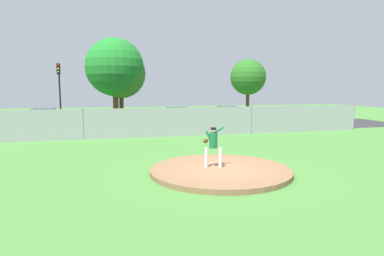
{
  "coord_description": "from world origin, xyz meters",
  "views": [
    {
      "loc": [
        -4.14,
        -11.94,
        3.32
      ],
      "look_at": [
        -0.29,
        3.42,
        1.38
      ],
      "focal_mm": 30.86,
      "sensor_mm": 36.0,
      "label": 1
    }
  ],
  "objects": [
    {
      "name": "ground_plane",
      "position": [
        0.0,
        6.0,
        0.0
      ],
      "size": [
        80.0,
        80.0,
        0.0
      ],
      "primitive_type": "plane",
      "color": "#427A33"
    },
    {
      "name": "asphalt_strip",
      "position": [
        0.0,
        14.5,
        0.0
      ],
      "size": [
        44.0,
        7.0,
        0.01
      ],
      "primitive_type": "cube",
      "color": "#2B2B2D",
      "rests_on": "ground_plane"
    },
    {
      "name": "pitchers_mound",
      "position": [
        0.0,
        0.0,
        0.09
      ],
      "size": [
        5.49,
        5.49,
        0.19
      ],
      "primitive_type": "cylinder",
      "color": "brown",
      "rests_on": "ground_plane"
    },
    {
      "name": "pitcher_youth",
      "position": [
        -0.24,
        0.22,
        1.17
      ],
      "size": [
        0.83,
        0.32,
        1.64
      ],
      "color": "silver",
      "rests_on": "pitchers_mound"
    },
    {
      "name": "baseball",
      "position": [
        -0.12,
        0.79,
        0.23
      ],
      "size": [
        0.07,
        0.07,
        0.07
      ],
      "primitive_type": "sphere",
      "color": "white",
      "rests_on": "pitchers_mound"
    },
    {
      "name": "chainlink_fence",
      "position": [
        0.0,
        10.0,
        0.99
      ],
      "size": [
        29.03,
        0.07,
        2.07
      ],
      "color": "gray",
      "rests_on": "ground_plane"
    },
    {
      "name": "parked_car_charcoal",
      "position": [
        1.39,
        14.49,
        0.81
      ],
      "size": [
        1.93,
        4.8,
        1.69
      ],
      "color": "#232328",
      "rests_on": "ground_plane"
    },
    {
      "name": "parked_car_navy",
      "position": [
        5.93,
        14.51,
        0.81
      ],
      "size": [
        1.82,
        4.58,
        1.7
      ],
      "color": "#161E4C",
      "rests_on": "ground_plane"
    },
    {
      "name": "parked_car_red",
      "position": [
        -9.08,
        14.88,
        0.81
      ],
      "size": [
        1.94,
        4.15,
        1.71
      ],
      "color": "#A81919",
      "rests_on": "ground_plane"
    },
    {
      "name": "traffic_cone_orange",
      "position": [
        8.34,
        16.72,
        0.26
      ],
      "size": [
        0.4,
        0.4,
        0.55
      ],
      "color": "orange",
      "rests_on": "asphalt_strip"
    },
    {
      "name": "traffic_light_near",
      "position": [
        -8.24,
        18.39,
        3.63
      ],
      "size": [
        0.28,
        0.46,
        5.35
      ],
      "color": "black",
      "rests_on": "ground_plane"
    },
    {
      "name": "tree_leaning_west",
      "position": [
        -3.51,
        21.9,
        5.31
      ],
      "size": [
        5.72,
        5.72,
        8.19
      ],
      "color": "#4C331E",
      "rests_on": "ground_plane"
    },
    {
      "name": "tree_tall_centre",
      "position": [
        -2.94,
        22.13,
        4.7
      ],
      "size": [
        4.94,
        4.94,
        7.19
      ],
      "color": "#4C331E",
      "rests_on": "ground_plane"
    },
    {
      "name": "tree_broad_right",
      "position": [
        11.73,
        24.33,
        4.53
      ],
      "size": [
        4.17,
        4.17,
        6.64
      ],
      "color": "#4C331E",
      "rests_on": "ground_plane"
    }
  ]
}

